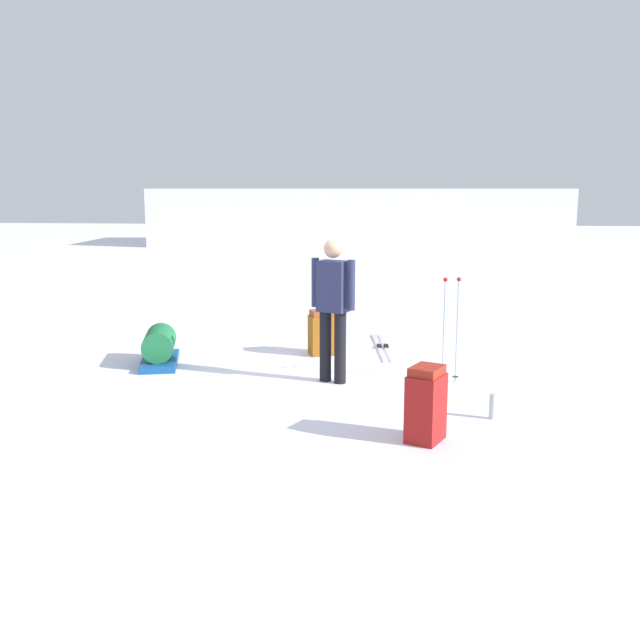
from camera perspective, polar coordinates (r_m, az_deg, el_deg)
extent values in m
plane|color=white|center=(8.60, 0.00, -4.59)|extent=(80.00, 80.00, 0.00)
cube|color=white|center=(30.68, 3.10, 8.48)|extent=(17.65, 6.39, 2.36)
cylinder|color=black|center=(8.18, 1.66, -2.31)|extent=(0.14, 0.14, 0.85)
cylinder|color=black|center=(8.28, 0.45, -2.15)|extent=(0.14, 0.14, 0.85)
cube|color=#262B4E|center=(8.10, 1.07, 2.78)|extent=(0.40, 0.34, 0.60)
cylinder|color=#262B4E|center=(7.98, 2.57, 2.87)|extent=(0.09, 0.09, 0.58)
cylinder|color=#262B4E|center=(8.22, -0.39, 3.10)|extent=(0.09, 0.09, 0.58)
sphere|color=tan|center=(8.05, 1.08, 5.88)|extent=(0.22, 0.22, 0.22)
cube|color=silver|center=(10.14, 5.44, -2.25)|extent=(0.29, 1.81, 0.02)
cube|color=black|center=(10.13, 5.44, -2.11)|extent=(0.08, 0.15, 0.03)
cube|color=silver|center=(10.13, 4.88, -2.25)|extent=(0.29, 1.81, 0.02)
cube|color=black|center=(10.12, 4.88, -2.12)|extent=(0.08, 0.15, 0.03)
cube|color=brown|center=(9.64, 0.27, -1.26)|extent=(0.45, 0.39, 0.55)
cube|color=brown|center=(9.58, 0.28, 0.58)|extent=(0.41, 0.35, 0.08)
cube|color=maroon|center=(6.40, 8.67, -7.15)|extent=(0.40, 0.44, 0.62)
cube|color=maroon|center=(6.31, 8.76, -4.13)|extent=(0.36, 0.40, 0.08)
cylinder|color=#A8BEC6|center=(8.30, 10.12, -1.04)|extent=(0.02, 0.02, 1.20)
sphere|color=#A51919|center=(8.20, 10.26, 3.28)|extent=(0.05, 0.05, 0.05)
cylinder|color=black|center=(8.43, 10.00, -4.65)|extent=(0.07, 0.07, 0.01)
cylinder|color=#A8BEC6|center=(8.36, 11.17, -1.00)|extent=(0.02, 0.02, 1.20)
sphere|color=#A51919|center=(8.26, 11.33, 3.29)|extent=(0.05, 0.05, 0.05)
cylinder|color=black|center=(8.48, 11.04, -4.58)|extent=(0.07, 0.07, 0.01)
cube|color=navy|center=(9.38, -12.99, -3.30)|extent=(0.69, 1.10, 0.09)
cylinder|color=#1D673A|center=(9.32, -13.05, -1.84)|extent=(0.57, 0.79, 0.40)
cylinder|color=#B3C1C9|center=(7.19, 13.97, -6.87)|extent=(0.07, 0.07, 0.26)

